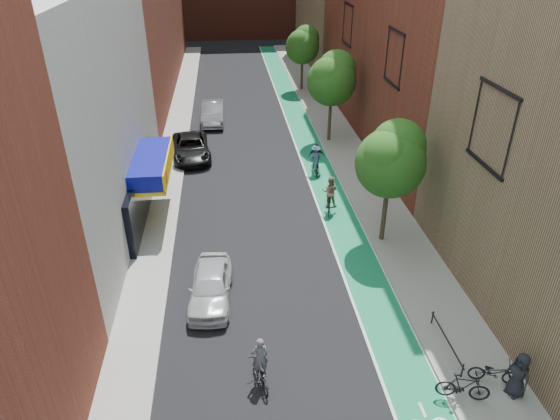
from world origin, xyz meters
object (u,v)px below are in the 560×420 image
object	(u,v)px
parked_car_white	(211,286)
cyclist_lane_mid	(316,162)
parked_car_silver	(213,113)
cyclist_lane_far	(316,161)
cyclist_lead	(260,369)
parked_car_black	(191,147)
pedestrian	(519,375)
cyclist_lane_near	(330,197)

from	to	relation	value
parked_car_white	cyclist_lane_mid	bearing A→B (deg)	65.07
parked_car_silver	cyclist_lane_far	xyz separation A→B (m)	(6.72, -10.91, 0.09)
parked_car_white	parked_car_silver	bearing A→B (deg)	94.11
parked_car_silver	cyclist_lead	world-z (taller)	cyclist_lead
parked_car_white	parked_car_black	xyz separation A→B (m)	(-1.54, 15.82, 0.02)
pedestrian	parked_car_black	bearing A→B (deg)	-171.07
cyclist_lead	parked_car_white	bearing A→B (deg)	-82.20
cyclist_lane_near	cyclist_lane_mid	distance (m)	5.12
parked_car_silver	pedestrian	distance (m)	31.20
cyclist_lead	cyclist_lane_near	size ratio (longest dim) A/B	0.91
parked_car_black	cyclist_lead	bearing A→B (deg)	-86.82
parked_car_white	pedestrian	distance (m)	12.13
parked_car_black	pedestrian	xyz separation A→B (m)	(11.87, -22.18, 0.29)
cyclist_lane_far	parked_car_white	bearing A→B (deg)	50.76
cyclist_lane_mid	cyclist_lead	bearing A→B (deg)	84.15
parked_car_black	parked_car_white	bearing A→B (deg)	-90.37
parked_car_silver	parked_car_white	bearing A→B (deg)	-88.44
parked_car_black	pedestrian	bearing A→B (deg)	-67.77
parked_car_white	parked_car_black	distance (m)	15.89
parked_car_white	cyclist_lane_mid	xyz separation A→B (m)	(6.72, 12.18, 0.09)
parked_car_white	parked_car_silver	distance (m)	23.06
cyclist_lead	pedestrian	world-z (taller)	cyclist_lead
parked_car_black	pedestrian	world-z (taller)	pedestrian
parked_car_white	pedestrian	size ratio (longest dim) A/B	2.43
parked_car_silver	cyclist_lane_far	distance (m)	12.82
cyclist_lane_far	parked_car_silver	bearing A→B (deg)	-68.88
parked_car_black	cyclist_lane_far	world-z (taller)	cyclist_lane_far
parked_car_silver	pedestrian	size ratio (longest dim) A/B	2.87
parked_car_black	pedestrian	size ratio (longest dim) A/B	3.05
parked_car_black	parked_car_silver	world-z (taller)	parked_car_silver
parked_car_white	cyclist_lane_mid	distance (m)	13.92
cyclist_lead	cyclist_lane_mid	xyz separation A→B (m)	(4.96, 16.98, 0.16)
cyclist_lead	pedestrian	xyz separation A→B (m)	(8.56, -1.56, 0.37)
cyclist_lane_near	cyclist_lane_mid	bearing A→B (deg)	-77.19
parked_car_silver	cyclist_lane_far	world-z (taller)	cyclist_lane_far
cyclist_lane_near	pedestrian	world-z (taller)	cyclist_lane_near
pedestrian	cyclist_lane_mid	bearing A→B (deg)	171.78
cyclist_lead	parked_car_silver	bearing A→B (deg)	-98.66
parked_car_white	parked_car_silver	size ratio (longest dim) A/B	0.84
cyclist_lead	cyclist_lane_far	xyz separation A→B (m)	(4.90, 16.95, 0.26)
cyclist_lead	cyclist_lane_far	distance (m)	17.64
cyclist_lane_mid	pedestrian	world-z (taller)	cyclist_lane_mid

